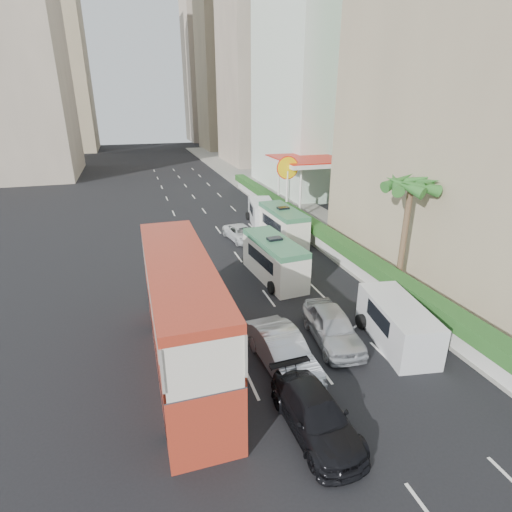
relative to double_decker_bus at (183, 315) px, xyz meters
name	(u,v)px	position (x,y,z in m)	size (l,w,h in m)	color
ground_plane	(310,342)	(6.00, 0.00, -2.53)	(200.00, 200.00, 0.00)	black
double_decker_bus	(183,315)	(0.00, 0.00, 0.00)	(2.50, 11.00, 5.06)	#B23420
car_silver_lane_a	(282,366)	(4.04, -1.30, -2.53)	(1.70, 4.87, 1.61)	silver
car_silver_lane_b	(331,341)	(7.06, -0.19, -2.53)	(1.93, 4.79, 1.63)	silver
car_black	(314,429)	(3.85, -5.08, -2.53)	(1.97, 4.85, 1.41)	black
van_asset	(242,240)	(6.90, 15.66, -2.53)	(2.02, 4.37, 1.21)	silver
minibus_near	(274,259)	(6.87, 7.61, -1.19)	(2.02, 6.05, 2.68)	silver
minibus_far	(283,225)	(10.13, 14.58, -1.17)	(2.04, 6.12, 2.71)	silver
panel_van_near	(397,323)	(9.98, -1.14, -1.52)	(2.03, 5.06, 2.03)	silver
panel_van_far	(262,213)	(10.05, 19.75, -1.48)	(2.09, 5.23, 2.09)	silver
sidewalk	(290,206)	(15.00, 25.00, -2.44)	(6.00, 120.00, 0.18)	#99968C
kerb_wall	(308,232)	(12.20, 14.00, -1.85)	(0.30, 44.00, 1.00)	silver
hedge	(309,223)	(12.20, 14.00, -1.00)	(1.10, 44.00, 0.70)	#2D6626
palm_tree	(404,236)	(13.80, 4.00, 0.85)	(0.36, 0.36, 6.40)	brown
shell_station	(307,185)	(16.00, 23.00, 0.22)	(6.50, 8.00, 5.50)	silver
tower_mid	(271,10)	(24.00, 58.00, 22.47)	(16.00, 16.00, 50.00)	#B2A08C
tower_far_a	(231,47)	(23.00, 82.00, 19.47)	(14.00, 14.00, 44.00)	tan
tower_far_b	(211,65)	(23.00, 104.00, 17.47)	(14.00, 14.00, 40.00)	#B2A08C
tower_left_b	(43,39)	(-16.00, 90.00, 20.47)	(16.00, 16.00, 46.00)	tan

